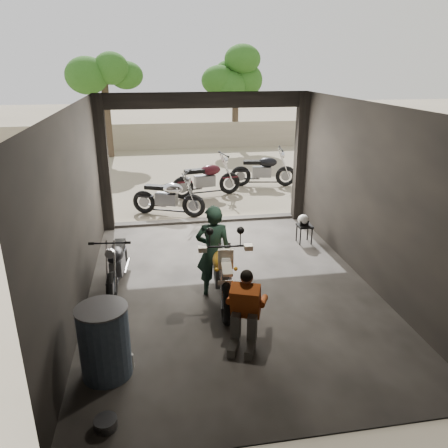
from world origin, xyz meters
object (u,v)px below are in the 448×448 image
object	(u,v)px
outside_bike_b	(206,176)
mechanic	(244,313)
outside_bike_a	(168,194)
sign_post	(333,149)
main_bike	(222,266)
helmet	(303,220)
stool	(305,228)
oil_drum	(105,343)
left_bike	(116,259)
outside_bike_c	(263,167)
rider	(213,251)

from	to	relation	value
outside_bike_b	mechanic	distance (m)	7.56
outside_bike_a	sign_post	bearing A→B (deg)	-81.62
main_bike	helmet	xyz separation A→B (m)	(2.19, 2.20, -0.08)
stool	oil_drum	size ratio (longest dim) A/B	0.44
left_bike	mechanic	distance (m)	2.86
main_bike	sign_post	distance (m)	5.02
mechanic	outside_bike_c	bearing A→B (deg)	94.85
outside_bike_b	stool	bearing A→B (deg)	-168.55
main_bike	outside_bike_a	distance (m)	4.67
left_bike	oil_drum	xyz separation A→B (m)	(0.00, -2.48, -0.03)
outside_bike_c	stool	xyz separation A→B (m)	(-0.31, -4.90, -0.27)
rider	oil_drum	world-z (taller)	rider
rider	mechanic	bearing A→B (deg)	106.84
main_bike	stool	distance (m)	3.11
outside_bike_b	sign_post	size ratio (longest dim) A/B	0.70
left_bike	stool	world-z (taller)	left_bike
outside_bike_b	main_bike	bearing A→B (deg)	163.99
main_bike	helmet	bearing A→B (deg)	49.12
rider	helmet	xyz separation A→B (m)	(2.31, 2.00, -0.27)
mechanic	helmet	xyz separation A→B (m)	(2.10, 3.54, 0.02)
left_bike	sign_post	world-z (taller)	sign_post
outside_bike_c	left_bike	bearing A→B (deg)	154.25
mechanic	sign_post	xyz separation A→B (m)	(3.24, 4.88, 1.31)
rider	mechanic	distance (m)	1.58
rider	sign_post	world-z (taller)	sign_post
outside_bike_b	outside_bike_c	size ratio (longest dim) A/B	1.01
mechanic	oil_drum	size ratio (longest dim) A/B	1.09
outside_bike_b	mechanic	xyz separation A→B (m)	(-0.46, -7.55, -0.10)
left_bike	mechanic	world-z (taller)	mechanic
outside_bike_a	outside_bike_b	distance (m)	2.01
stool	oil_drum	world-z (taller)	oil_drum
left_bike	outside_bike_a	distance (m)	3.95
rider	mechanic	xyz separation A→B (m)	(0.21, -1.54, -0.28)
main_bike	rider	distance (m)	0.30
outside_bike_b	outside_bike_c	xyz separation A→B (m)	(1.99, 0.85, -0.01)
main_bike	left_bike	size ratio (longest dim) A/B	1.23
rider	stool	distance (m)	3.08
stool	helmet	bearing A→B (deg)	121.72
left_bike	outside_bike_b	xyz separation A→B (m)	(2.33, 5.39, 0.12)
main_bike	sign_post	size ratio (longest dim) A/B	0.70
outside_bike_a	helmet	xyz separation A→B (m)	(2.87, -2.42, -0.04)
left_bike	outside_bike_a	bearing A→B (deg)	79.28
oil_drum	left_bike	bearing A→B (deg)	90.00
outside_bike_c	rider	xyz separation A→B (m)	(-2.65, -6.86, 0.19)
main_bike	outside_bike_b	distance (m)	6.24
main_bike	stool	bearing A→B (deg)	48.18
left_bike	helmet	xyz separation A→B (m)	(3.97, 1.38, 0.03)
outside_bike_b	mechanic	size ratio (longest dim) A/B	1.75
outside_bike_c	sign_post	distance (m)	3.80
helmet	sign_post	distance (m)	2.19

